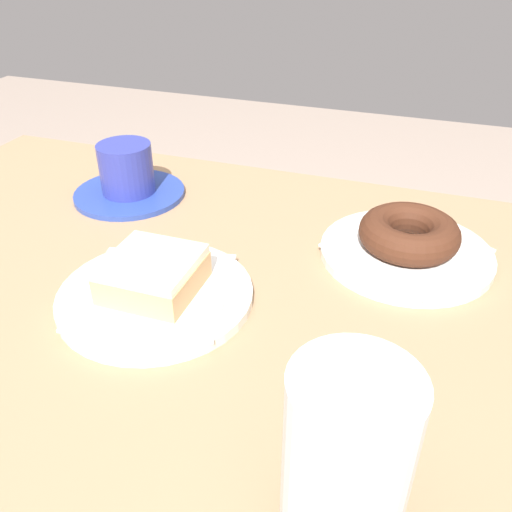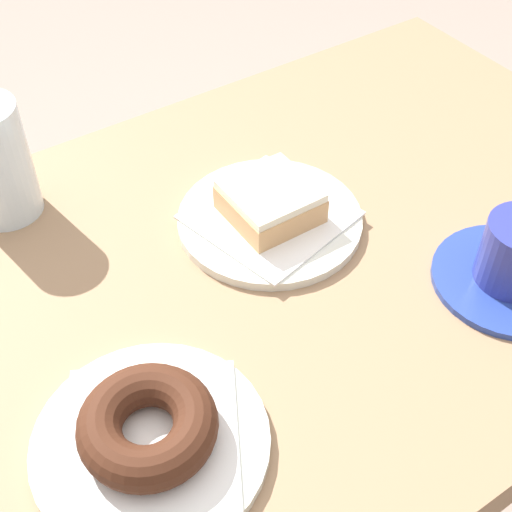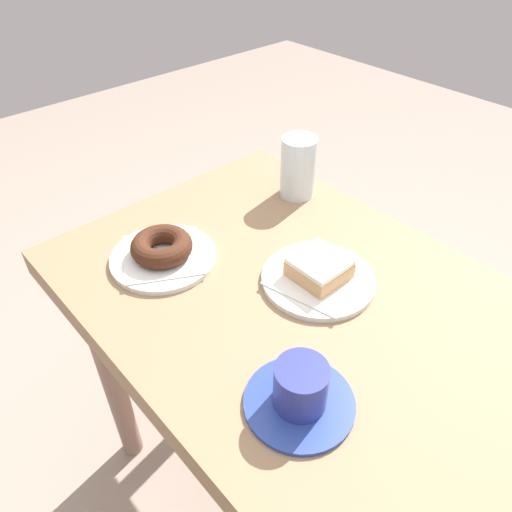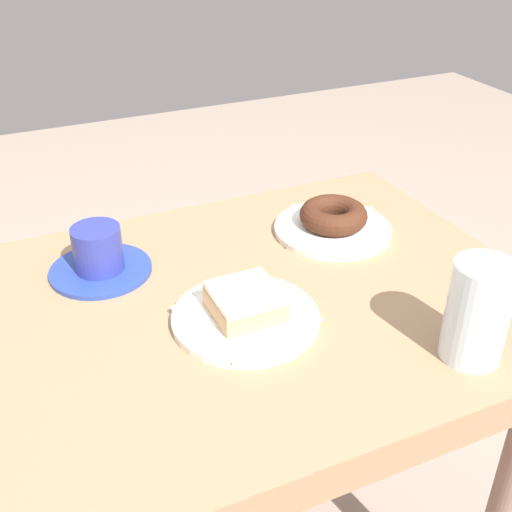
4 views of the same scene
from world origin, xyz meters
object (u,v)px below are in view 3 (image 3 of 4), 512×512
at_px(plate_glazed_square, 318,279).
at_px(coffee_cup, 300,391).
at_px(plate_chocolate_ring, 163,257).
at_px(water_glass, 298,167).
at_px(donut_glazed_square, 319,268).
at_px(donut_chocolate_ring, 162,246).

distance_m(plate_glazed_square, coffee_cup, 0.26).
xyz_separation_m(plate_chocolate_ring, coffee_cup, (0.39, -0.04, 0.03)).
xyz_separation_m(plate_glazed_square, water_glass, (-0.23, 0.18, 0.06)).
bearing_deg(donut_glazed_square, plate_glazed_square, 0.00).
distance_m(plate_glazed_square, donut_glazed_square, 0.03).
distance_m(water_glass, coffee_cup, 0.55).
bearing_deg(donut_glazed_square, donut_chocolate_ring, -144.22).
xyz_separation_m(donut_chocolate_ring, water_glass, (0.01, 0.35, 0.04)).
bearing_deg(water_glass, donut_glazed_square, -38.35).
bearing_deg(donut_glazed_square, coffee_cup, -53.60).
bearing_deg(plate_glazed_square, donut_glazed_square, 0.00).
distance_m(donut_glazed_square, water_glass, 0.30).
relative_size(plate_chocolate_ring, water_glass, 1.48).
bearing_deg(plate_chocolate_ring, donut_chocolate_ring, -90.00).
relative_size(donut_chocolate_ring, coffee_cup, 0.74).
bearing_deg(donut_chocolate_ring, coffee_cup, -5.27).
distance_m(donut_glazed_square, donut_chocolate_ring, 0.29).
bearing_deg(water_glass, plate_chocolate_ring, -90.99).
bearing_deg(donut_glazed_square, water_glass, 141.65).
bearing_deg(coffee_cup, plate_glazed_square, 126.40).
bearing_deg(water_glass, donut_chocolate_ring, -90.99).
relative_size(donut_glazed_square, coffee_cup, 0.58).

